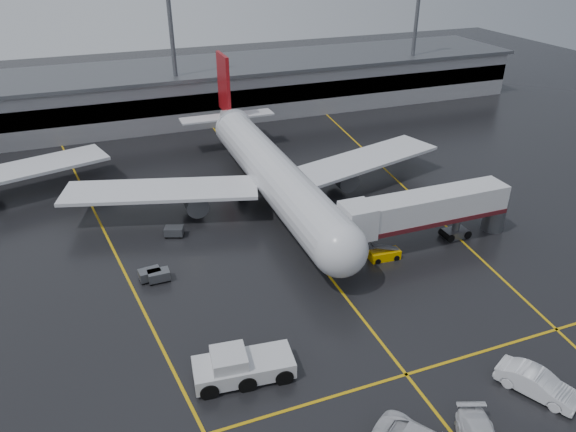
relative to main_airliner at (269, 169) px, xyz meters
name	(u,v)px	position (x,y,z in m)	size (l,w,h in m)	color
ground	(299,237)	(0.00, -9.70, -4.21)	(220.00, 220.00, 0.00)	black
apron_line_centre	(299,237)	(0.00, -9.70, -4.20)	(0.25, 90.00, 0.02)	gold
apron_line_stop	(406,374)	(0.00, -31.70, -4.20)	(60.00, 0.25, 0.02)	gold
apron_line_left	(102,227)	(-20.00, 0.30, -4.20)	(0.25, 70.00, 0.02)	gold
apron_line_right	(395,178)	(18.00, 0.30, -4.20)	(0.25, 70.00, 0.02)	gold
terminal	(200,90)	(0.00, 38.23, 0.11)	(122.00, 19.00, 8.60)	gray
light_mast_mid	(172,38)	(-5.00, 32.30, 10.27)	(3.00, 1.20, 25.45)	#595B60
light_mast_right	(416,23)	(40.00, 32.30, 10.27)	(3.00, 1.20, 25.45)	#595B60
main_airliner	(269,169)	(0.00, 0.00, 0.00)	(48.80, 45.60, 14.10)	silver
jet_bridge	(426,211)	(11.87, -15.70, -0.28)	(19.90, 3.40, 6.05)	silver
pushback_tractor	(241,367)	(-11.76, -27.52, -3.15)	(7.71, 3.90, 2.66)	silver
belt_loader	(385,255)	(6.57, -16.89, -3.72)	(3.20, 1.62, 1.99)	#EBA700
service_van_c	(537,383)	(7.75, -36.56, -3.28)	(1.98, 5.67, 1.87)	white
baggage_cart_a	(159,275)	(-15.55, -12.66, -3.58)	(2.02, 1.34, 1.12)	#595B60
baggage_cart_b	(150,274)	(-16.33, -12.14, -3.58)	(2.14, 1.53, 1.12)	#595B60
baggage_cart_c	(174,231)	(-12.66, -4.66, -3.58)	(2.33, 1.92, 1.12)	#595B60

